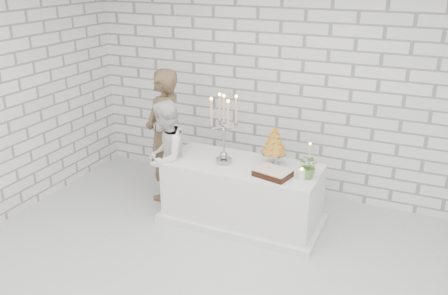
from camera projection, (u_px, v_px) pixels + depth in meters
wall_back at (302, 84)px, 5.98m from camera, size 6.00×0.01×3.00m
cake_table at (242, 193)px, 5.62m from camera, size 1.80×0.80×0.75m
groom at (164, 135)px, 6.05m from camera, size 0.42×0.64×1.74m
bride at (166, 158)px, 5.75m from camera, size 0.64×0.77×1.44m
candelabra at (224, 129)px, 5.37m from camera, size 0.35×0.35×0.83m
croquembouche at (274, 146)px, 5.40m from camera, size 0.33×0.33×0.47m
chocolate_cake at (273, 173)px, 5.16m from camera, size 0.43×0.35×0.08m
pillar_candle at (301, 175)px, 5.07m from camera, size 0.08×0.08×0.12m
extra_taper at (309, 158)px, 5.25m from camera, size 0.07×0.07×0.32m
flowers at (309, 166)px, 5.08m from camera, size 0.31×0.29×0.29m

